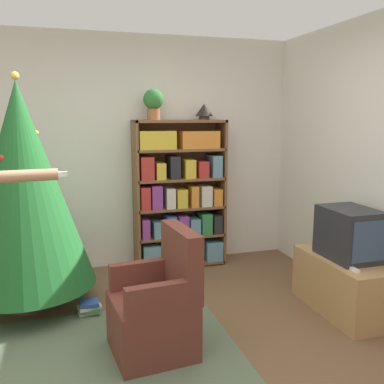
% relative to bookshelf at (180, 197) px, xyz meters
% --- Properties ---
extents(ground_plane, '(14.00, 14.00, 0.00)m').
position_rel_bookshelf_xyz_m(ground_plane, '(-0.56, -2.05, -0.80)').
color(ground_plane, brown).
extents(wall_back, '(8.00, 0.10, 2.60)m').
position_rel_bookshelf_xyz_m(wall_back, '(-0.56, 0.25, 0.50)').
color(wall_back, silver).
rests_on(wall_back, ground_plane).
extents(area_rug, '(2.35, 1.62, 0.01)m').
position_rel_bookshelf_xyz_m(area_rug, '(-1.23, -1.79, -0.80)').
color(area_rug, '#56664C').
rests_on(area_rug, ground_plane).
extents(bookshelf, '(1.03, 0.33, 1.67)m').
position_rel_bookshelf_xyz_m(bookshelf, '(0.00, 0.00, 0.00)').
color(bookshelf, brown).
rests_on(bookshelf, ground_plane).
extents(tv_stand, '(0.51, 0.95, 0.49)m').
position_rel_bookshelf_xyz_m(tv_stand, '(1.09, -1.57, -0.56)').
color(tv_stand, tan).
rests_on(tv_stand, ground_plane).
extents(television, '(0.38, 0.52, 0.44)m').
position_rel_bookshelf_xyz_m(television, '(1.09, -1.58, -0.09)').
color(television, '#28282D').
rests_on(television, tv_stand).
extents(game_remote, '(0.04, 0.12, 0.02)m').
position_rel_bookshelf_xyz_m(game_remote, '(0.94, -1.86, -0.30)').
color(game_remote, white).
rests_on(game_remote, tv_stand).
extents(christmas_tree, '(1.18, 1.18, 2.08)m').
position_rel_bookshelf_xyz_m(christmas_tree, '(-1.59, -0.70, 0.31)').
color(christmas_tree, '#4C3323').
rests_on(christmas_tree, ground_plane).
extents(armchair, '(0.62, 0.61, 0.92)m').
position_rel_bookshelf_xyz_m(armchair, '(-0.64, -1.75, -0.48)').
color(armchair, brown).
rests_on(armchair, ground_plane).
extents(potted_plant, '(0.22, 0.22, 0.33)m').
position_rel_bookshelf_xyz_m(potted_plant, '(-0.28, 0.01, 1.06)').
color(potted_plant, '#935B38').
rests_on(potted_plant, bookshelf).
extents(table_lamp, '(0.20, 0.20, 0.18)m').
position_rel_bookshelf_xyz_m(table_lamp, '(0.29, 0.01, 0.97)').
color(table_lamp, '#473828').
rests_on(table_lamp, bookshelf).
extents(book_pile_near_tree, '(0.21, 0.18, 0.12)m').
position_rel_bookshelf_xyz_m(book_pile_near_tree, '(-1.09, -0.99, -0.74)').
color(book_pile_near_tree, beige).
rests_on(book_pile_near_tree, ground_plane).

